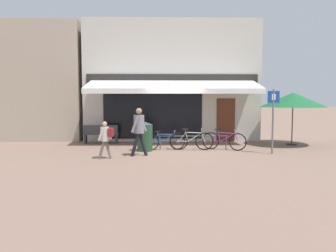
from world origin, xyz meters
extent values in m
plane|color=#846656|center=(0.00, 0.00, 0.00)|extent=(160.00, 160.00, 0.00)
cube|color=beige|center=(-0.04, 3.96, 2.98)|extent=(8.68, 3.00, 5.95)
cube|color=black|center=(-1.00, 2.45, 1.25)|extent=(4.78, 0.04, 2.20)
cube|color=#5B2D1E|center=(2.56, 2.45, 1.05)|extent=(0.90, 0.04, 2.10)
cube|color=#282623|center=(-0.04, 2.44, 3.04)|extent=(8.25, 0.06, 0.44)
cube|color=white|center=(-0.04, 1.47, 2.72)|extent=(7.82, 1.99, 0.50)
cube|color=white|center=(-0.04, 0.48, 2.39)|extent=(7.82, 0.03, 0.20)
cube|color=tan|center=(-7.73, 4.46, 2.93)|extent=(6.29, 4.00, 5.87)
cylinder|color=#47494F|center=(0.71, -0.11, 0.55)|extent=(2.82, 0.04, 0.04)
cylinder|color=#47494F|center=(-0.65, -0.11, 0.28)|extent=(0.04, 0.04, 0.55)
cylinder|color=#47494F|center=(2.07, -0.11, 0.28)|extent=(0.04, 0.04, 0.55)
torus|color=black|center=(0.06, -0.10, 0.32)|extent=(0.66, 0.22, 0.65)
cylinder|color=#9E9EA3|center=(0.06, -0.10, 0.32)|extent=(0.08, 0.08, 0.08)
torus|color=black|center=(-1.02, -0.26, 0.32)|extent=(0.66, 0.22, 0.65)
cylinder|color=#9E9EA3|center=(-1.02, -0.26, 0.32)|extent=(0.08, 0.08, 0.08)
cylinder|color=#1E4793|center=(-0.35, -0.14, 0.46)|extent=(0.60, 0.16, 0.34)
cylinder|color=#1E4793|center=(-0.40, -0.12, 0.63)|extent=(0.67, 0.13, 0.05)
cylinder|color=#1E4793|center=(-0.68, -0.19, 0.47)|extent=(0.13, 0.08, 0.34)
cylinder|color=#1E4793|center=(-0.83, -0.23, 0.31)|extent=(0.38, 0.09, 0.05)
cylinder|color=#1E4793|center=(-0.87, -0.21, 0.48)|extent=(0.32, 0.13, 0.34)
cylinder|color=#1E4793|center=(0.00, -0.09, 0.47)|extent=(0.16, 0.06, 0.31)
cylinder|color=#9E9EA3|center=(-0.74, -0.17, 0.68)|extent=(0.06, 0.04, 0.11)
cube|color=black|center=(-0.76, -0.16, 0.75)|extent=(0.25, 0.14, 0.06)
cylinder|color=#9E9EA3|center=(-0.07, -0.07, 0.69)|extent=(0.03, 0.05, 0.14)
cylinder|color=#9E9EA3|center=(-0.07, -0.06, 0.76)|extent=(0.10, 0.52, 0.10)
torus|color=black|center=(1.14, -0.37, 0.36)|extent=(0.74, 0.20, 0.73)
cylinder|color=#9E9EA3|center=(1.14, -0.37, 0.36)|extent=(0.08, 0.07, 0.08)
torus|color=black|center=(0.11, -0.26, 0.36)|extent=(0.74, 0.20, 0.73)
cylinder|color=#9E9EA3|center=(0.11, -0.26, 0.36)|extent=(0.08, 0.07, 0.08)
cylinder|color=#BCB7B2|center=(0.75, -0.35, 0.53)|extent=(0.58, 0.13, 0.39)
cylinder|color=#BCB7B2|center=(0.70, -0.37, 0.72)|extent=(0.64, 0.09, 0.05)
cylinder|color=#BCB7B2|center=(0.43, -0.32, 0.54)|extent=(0.13, 0.08, 0.39)
cylinder|color=#BCB7B2|center=(0.29, -0.28, 0.36)|extent=(0.37, 0.07, 0.05)
cylinder|color=#BCB7B2|center=(0.25, -0.30, 0.54)|extent=(0.31, 0.11, 0.38)
cylinder|color=#BCB7B2|center=(1.08, -0.38, 0.54)|extent=(0.16, 0.07, 0.35)
cylinder|color=#9E9EA3|center=(0.37, -0.34, 0.77)|extent=(0.06, 0.04, 0.11)
cube|color=black|center=(0.36, -0.35, 0.84)|extent=(0.25, 0.13, 0.06)
cylinder|color=#9E9EA3|center=(1.02, -0.40, 0.78)|extent=(0.03, 0.04, 0.14)
cylinder|color=#9E9EA3|center=(1.02, -0.41, 0.85)|extent=(0.07, 0.52, 0.09)
torus|color=black|center=(2.47, -0.47, 0.35)|extent=(0.71, 0.40, 0.70)
cylinder|color=#9E9EA3|center=(2.47, -0.47, 0.35)|extent=(0.09, 0.09, 0.08)
torus|color=black|center=(1.44, -0.05, 0.35)|extent=(0.71, 0.40, 0.70)
cylinder|color=#9E9EA3|center=(1.44, -0.05, 0.35)|extent=(0.09, 0.09, 0.08)
cylinder|color=#892D7A|center=(2.08, -0.29, 0.50)|extent=(0.60, 0.22, 0.37)
cylinder|color=#892D7A|center=(2.06, -0.25, 0.68)|extent=(0.64, 0.29, 0.05)
cylinder|color=#892D7A|center=(1.77, -0.16, 0.51)|extent=(0.10, 0.13, 0.37)
cylinder|color=#892D7A|center=(1.62, -0.13, 0.34)|extent=(0.37, 0.18, 0.05)
cylinder|color=#892D7A|center=(1.59, -0.09, 0.52)|extent=(0.33, 0.11, 0.37)
cylinder|color=#892D7A|center=(2.42, -0.43, 0.51)|extent=(0.14, 0.14, 0.34)
cylinder|color=#9E9EA3|center=(1.73, -0.11, 0.74)|extent=(0.06, 0.06, 0.11)
cube|color=black|center=(1.72, -0.10, 0.81)|extent=(0.26, 0.19, 0.06)
cylinder|color=#9E9EA3|center=(2.37, -0.37, 0.74)|extent=(0.04, 0.05, 0.14)
cylinder|color=#9E9EA3|center=(2.38, -0.36, 0.81)|extent=(0.22, 0.49, 0.10)
cylinder|color=black|center=(-1.55, -1.70, 0.41)|extent=(0.37, 0.18, 0.86)
cylinder|color=black|center=(-1.28, -1.53, 0.41)|extent=(0.37, 0.18, 0.86)
cylinder|color=gray|center=(-1.41, -1.62, 1.16)|extent=(0.44, 0.44, 0.66)
sphere|color=#A87A5B|center=(-1.41, -1.62, 1.63)|extent=(0.22, 0.22, 0.22)
cylinder|color=gray|center=(-1.28, -1.42, 1.16)|extent=(0.30, 0.14, 0.59)
cylinder|color=gray|center=(-1.54, -1.82, 1.16)|extent=(0.30, 0.14, 0.59)
cylinder|color=slate|center=(-2.66, -2.21, 0.31)|extent=(0.28, 0.14, 0.64)
cylinder|color=slate|center=(-2.46, -2.09, 0.31)|extent=(0.28, 0.14, 0.64)
cylinder|color=beige|center=(-2.56, -2.15, 0.86)|extent=(0.35, 0.35, 0.49)
sphere|color=tan|center=(-2.56, -2.15, 1.21)|extent=(0.16, 0.16, 0.16)
cylinder|color=beige|center=(-2.46, -2.00, 0.86)|extent=(0.23, 0.10, 0.44)
cylinder|color=beige|center=(-2.66, -2.31, 0.86)|extent=(0.23, 0.10, 0.44)
cube|color=maroon|center=(-2.35, -2.19, 0.92)|extent=(0.19, 0.27, 0.29)
cylinder|color=#23472D|center=(-1.25, -0.46, 0.52)|extent=(0.61, 0.61, 1.05)
cone|color=#33353A|center=(-1.25, -0.46, 1.11)|extent=(0.62, 0.62, 0.12)
cylinder|color=slate|center=(3.57, -1.32, 1.21)|extent=(0.07, 0.07, 2.42)
cube|color=#14429E|center=(3.57, -1.33, 2.14)|extent=(0.44, 0.02, 0.44)
cube|color=white|center=(3.57, -1.34, 2.14)|extent=(0.14, 0.01, 0.22)
cylinder|color=#4C3D2D|center=(5.29, 1.09, 1.15)|extent=(0.05, 0.05, 2.31)
cone|color=#196033|center=(5.29, 1.09, 2.03)|extent=(2.89, 2.89, 0.65)
cylinder|color=#262628|center=(5.29, 1.09, 0.03)|extent=(0.44, 0.44, 0.06)
cube|color=#38383D|center=(-3.41, 1.84, 0.45)|extent=(1.60, 0.45, 0.06)
cube|color=#38383D|center=(-3.41, 1.65, 0.67)|extent=(1.60, 0.06, 0.40)
cube|color=#38383D|center=(-4.13, 1.84, 0.23)|extent=(0.08, 0.35, 0.45)
cube|color=#38383D|center=(-2.69, 1.84, 0.23)|extent=(0.08, 0.35, 0.45)
camera|label=1|loc=(-0.65, -13.42, 2.05)|focal=35.00mm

